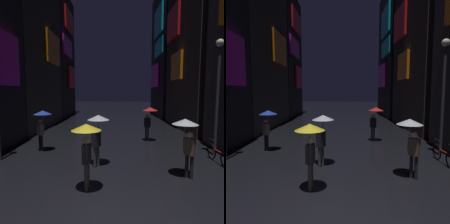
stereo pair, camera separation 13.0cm
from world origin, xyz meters
The scene contains 10 objects.
building_left_mid centered at (-7.49, 13.38, 9.68)m, with size 4.25×8.75×19.36m.
building_left_far centered at (-7.47, 21.60, 7.45)m, with size 4.25×7.20×14.87m.
building_right_far centered at (7.47, 21.76, 7.69)m, with size 4.25×7.54×15.36m.
pedestrian_foreground_right_clear centered at (-0.53, 4.26, 1.67)m, with size 0.90×0.90×2.12m.
pedestrian_midstreet_centre_yellow centered at (-0.69, 2.12, 1.67)m, with size 0.90×0.90×2.12m.
pedestrian_near_crossing_blue centered at (-3.56, 6.32, 1.67)m, with size 0.90×0.90×2.12m.
pedestrian_foreground_left_red centered at (2.32, 8.52, 1.67)m, with size 0.90×0.90×2.12m.
pedestrian_midstreet_left_clear centered at (2.70, 3.16, 1.67)m, with size 0.90×0.90×2.12m.
bicycle_parked_at_storefront centered at (4.60, 4.57, 0.39)m, with size 0.13×1.82×0.96m.
streetlamp_right_near centered at (5.00, 5.68, 3.43)m, with size 0.36×0.36×5.48m.
Camera 2 is at (0.27, -3.77, 3.06)m, focal length 32.00 mm.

